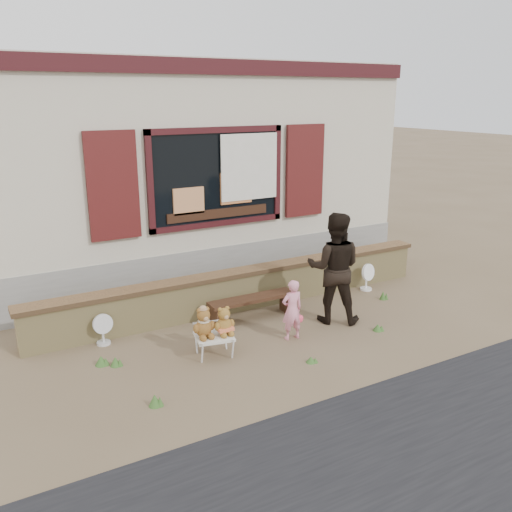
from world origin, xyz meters
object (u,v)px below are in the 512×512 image
teddy_bear_left (203,322)px  teddy_bear_right (224,320)px  bench (252,303)px  adult (334,268)px  folding_chair (214,337)px  child (292,310)px

teddy_bear_left → teddy_bear_right: (0.27, -0.06, -0.01)m
bench → teddy_bear_left: teddy_bear_left is taller
teddy_bear_left → adult: 2.30m
folding_chair → adult: 2.22m
child → adult: 1.04m
child → folding_chair: bearing=0.5°
folding_chair → child: (1.21, -0.07, 0.18)m
folding_chair → adult: adult is taller
teddy_bear_left → child: (1.35, -0.09, -0.07)m
folding_chair → adult: size_ratio=0.33×
adult → bench: bearing=5.9°
teddy_bear_left → teddy_bear_right: bearing=-0.0°
child → teddy_bear_left: bearing=-0.4°
teddy_bear_left → child: size_ratio=0.47×
bench → teddy_bear_left: bearing=-144.8°
folding_chair → adult: (2.13, 0.18, 0.59)m
teddy_bear_right → adult: bearing=17.3°
teddy_bear_left → teddy_bear_right: 0.28m
adult → teddy_bear_right: bearing=43.9°
folding_chair → teddy_bear_right: size_ratio=1.42×
teddy_bear_right → folding_chair: bearing=180.0°
bench → child: bearing=-80.1°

